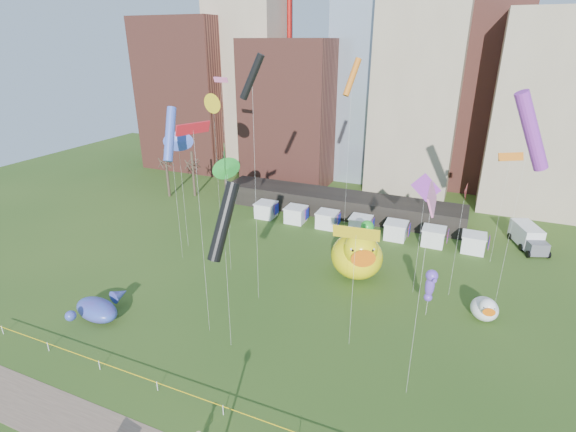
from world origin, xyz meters
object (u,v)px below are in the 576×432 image
at_px(whale_inflatable, 98,308).
at_px(box_truck, 528,236).
at_px(seahorse_green, 367,235).
at_px(seahorse_purple, 430,283).
at_px(small_duck, 485,308).
at_px(big_duck, 358,254).

distance_m(whale_inflatable, box_truck, 53.17).
bearing_deg(box_truck, seahorse_green, -158.88).
bearing_deg(whale_inflatable, seahorse_green, 49.79).
relative_size(seahorse_purple, box_truck, 0.73).
bearing_deg(seahorse_green, box_truck, 47.11).
xyz_separation_m(small_duck, whale_inflatable, (-35.17, -14.76, -0.22)).
xyz_separation_m(big_duck, box_truck, (18.83, 16.80, -1.43)).
bearing_deg(big_duck, seahorse_purple, -51.98).
relative_size(whale_inflatable, box_truck, 0.94).
distance_m(big_duck, whale_inflatable, 28.00).
distance_m(small_duck, seahorse_purple, 6.05).
bearing_deg(seahorse_purple, box_truck, 40.56).
bearing_deg(seahorse_green, seahorse_purple, -29.82).
distance_m(seahorse_green, whale_inflatable, 29.26).
bearing_deg(seahorse_purple, big_duck, 127.05).
xyz_separation_m(seahorse_purple, whale_inflatable, (-29.86, -13.21, -2.67)).
bearing_deg(small_duck, whale_inflatable, -166.32).
distance_m(seahorse_purple, box_truck, 24.01).
height_order(seahorse_green, box_truck, seahorse_green).
xyz_separation_m(seahorse_green, seahorse_purple, (7.69, -5.43, -1.42)).
height_order(big_duck, small_duck, big_duck).
xyz_separation_m(big_duck, seahorse_purple, (8.44, -4.73, 0.84)).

